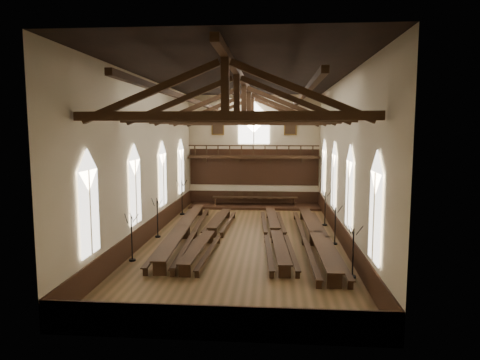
% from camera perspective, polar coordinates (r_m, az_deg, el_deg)
% --- Properties ---
extents(ground, '(26.00, 26.00, 0.00)m').
position_cam_1_polar(ground, '(27.13, 0.51, -7.95)').
color(ground, brown).
rests_on(ground, ground).
extents(room_walls, '(26.00, 26.00, 26.00)m').
position_cam_1_polar(room_walls, '(26.24, 0.52, 5.82)').
color(room_walls, beige).
rests_on(room_walls, ground).
extents(wainscot_band, '(12.00, 26.00, 1.20)m').
position_cam_1_polar(wainscot_band, '(26.98, 0.51, -6.72)').
color(wainscot_band, '#361D10').
rests_on(wainscot_band, ground).
extents(side_windows, '(11.85, 19.80, 4.50)m').
position_cam_1_polar(side_windows, '(26.42, 0.52, -0.08)').
color(side_windows, white).
rests_on(side_windows, room_walls).
extents(end_window, '(2.80, 0.12, 3.80)m').
position_cam_1_polar(end_window, '(39.11, 1.86, 7.25)').
color(end_window, white).
rests_on(end_window, room_walls).
extents(minstrels_gallery, '(11.80, 1.24, 3.70)m').
position_cam_1_polar(minstrels_gallery, '(38.99, 1.83, 2.37)').
color(minstrels_gallery, '#341D10').
rests_on(minstrels_gallery, room_walls).
extents(portraits, '(7.75, 0.09, 1.45)m').
position_cam_1_polar(portraits, '(39.11, 1.86, 7.07)').
color(portraits, brown).
rests_on(portraits, room_walls).
extents(roof_trusses, '(11.70, 25.70, 2.80)m').
position_cam_1_polar(roof_trusses, '(26.27, 0.53, 9.65)').
color(roof_trusses, '#341D10').
rests_on(roof_trusses, room_walls).
extents(refectory_row_a, '(1.99, 15.04, 0.81)m').
position_cam_1_polar(refectory_row_a, '(27.66, -7.49, -6.46)').
color(refectory_row_a, '#341D10').
rests_on(refectory_row_a, ground).
extents(refectory_row_b, '(1.67, 14.11, 0.71)m').
position_cam_1_polar(refectory_row_b, '(26.87, -3.92, -6.97)').
color(refectory_row_b, '#341D10').
rests_on(refectory_row_b, ground).
extents(refectory_row_c, '(1.87, 14.29, 0.73)m').
position_cam_1_polar(refectory_row_c, '(26.89, 4.74, -6.94)').
color(refectory_row_c, '#341D10').
rests_on(refectory_row_c, ground).
extents(refectory_row_d, '(1.83, 15.11, 0.82)m').
position_cam_1_polar(refectory_row_d, '(26.24, 10.02, -7.21)').
color(refectory_row_d, '#341D10').
rests_on(refectory_row_d, ground).
extents(dais, '(11.40, 3.13, 0.21)m').
position_cam_1_polar(dais, '(38.21, 1.99, -3.46)').
color(dais, '#361D10').
rests_on(dais, ground).
extents(high_table, '(7.58, 1.13, 0.71)m').
position_cam_1_polar(high_table, '(38.10, 1.99, -2.42)').
color(high_table, '#341D10').
rests_on(high_table, dais).
extents(high_chairs, '(4.97, 0.48, 1.06)m').
position_cam_1_polar(high_chairs, '(38.84, 2.04, -2.28)').
color(high_chairs, '#341D10').
rests_on(high_chairs, dais).
extents(candelabrum_left_near, '(0.76, 0.76, 2.56)m').
position_cam_1_polar(candelabrum_left_near, '(23.40, -14.21, -8.60)').
color(candelabrum_left_near, black).
rests_on(candelabrum_left_near, ground).
extents(candelabrum_left_mid, '(0.77, 0.74, 2.55)m').
position_cam_1_polar(candelabrum_left_mid, '(28.02, -10.93, -5.97)').
color(candelabrum_left_mid, black).
rests_on(candelabrum_left_mid, ground).
extents(candelabrum_left_far, '(0.87, 0.80, 2.85)m').
position_cam_1_polar(candelabrum_left_far, '(35.00, -7.73, -3.20)').
color(candelabrum_left_far, black).
rests_on(candelabrum_left_far, ground).
extents(candelabrum_right_near, '(0.69, 0.76, 2.49)m').
position_cam_1_polar(candelabrum_right_near, '(20.92, 14.80, -10.53)').
color(candelabrum_right_near, black).
rests_on(candelabrum_right_near, ground).
extents(candelabrum_right_mid, '(0.68, 0.73, 2.40)m').
position_cam_1_polar(candelabrum_right_mid, '(26.50, 12.55, -6.85)').
color(candelabrum_right_mid, black).
rests_on(candelabrum_right_mid, ground).
extents(candelabrum_right_far, '(0.69, 0.79, 2.58)m').
position_cam_1_polar(candelabrum_right_far, '(31.46, 11.26, -4.56)').
color(candelabrum_right_far, black).
rests_on(candelabrum_right_far, ground).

